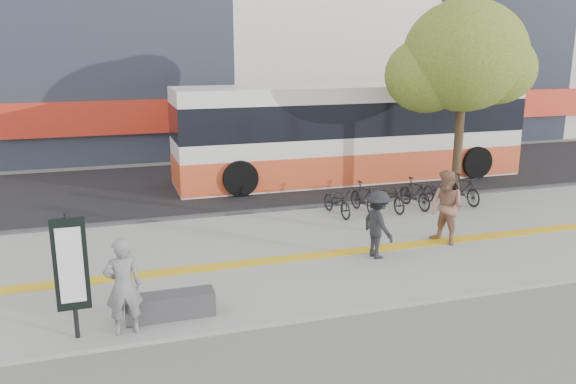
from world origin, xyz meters
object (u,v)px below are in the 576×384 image
object	(u,v)px
bench	(170,305)
street_tree	(462,58)
pedestrian_tan	(447,207)
pedestrian_dark	(378,224)
seated_woman	(123,286)
signboard	(71,266)
bus	(351,135)

from	to	relation	value
bench	street_tree	distance (m)	12.23
pedestrian_tan	pedestrian_dark	distance (m)	2.10
street_tree	seated_woman	xyz separation A→B (m)	(-10.58, -6.40, -3.57)
seated_woman	bench	bearing A→B (deg)	-157.09
seated_woman	signboard	bearing A→B (deg)	-7.79
bus	street_tree	bearing A→B (deg)	-61.04
pedestrian_dark	bench	bearing A→B (deg)	100.76
pedestrian_dark	street_tree	bearing A→B (deg)	-55.95
street_tree	bench	bearing A→B (deg)	-148.38
signboard	pedestrian_dark	bearing A→B (deg)	16.86
signboard	bus	xyz separation A→B (m)	(9.34, 10.01, 0.32)
bench	pedestrian_dark	size ratio (longest dim) A/B	1.00
signboard	pedestrian_dark	distance (m)	6.88
street_tree	pedestrian_dark	size ratio (longest dim) A/B	3.94
signboard	bench	bearing A→B (deg)	10.81
signboard	bus	size ratio (longest dim) A/B	0.17
bench	signboard	distance (m)	1.94
signboard	street_tree	world-z (taller)	street_tree
bench	pedestrian_dark	bearing A→B (deg)	18.74
bench	street_tree	xyz separation A→B (m)	(9.78, 6.02, 4.21)
bus	pedestrian_tan	bearing A→B (deg)	-95.37
bench	pedestrian_tan	world-z (taller)	pedestrian_tan
signboard	pedestrian_tan	bearing A→B (deg)	15.48
bench	signboard	world-z (taller)	signboard
street_tree	pedestrian_dark	xyz separation A→B (m)	(-4.81, -4.34, -3.63)
bus	pedestrian_dark	xyz separation A→B (m)	(-2.77, -8.01, -0.80)
bus	pedestrian_dark	distance (m)	8.52
signboard	pedestrian_tan	xyz separation A→B (m)	(8.63, 2.39, -0.36)
signboard	bus	world-z (taller)	bus
street_tree	pedestrian_dark	world-z (taller)	street_tree
street_tree	signboard	bearing A→B (deg)	-150.93
signboard	pedestrian_tan	distance (m)	8.96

